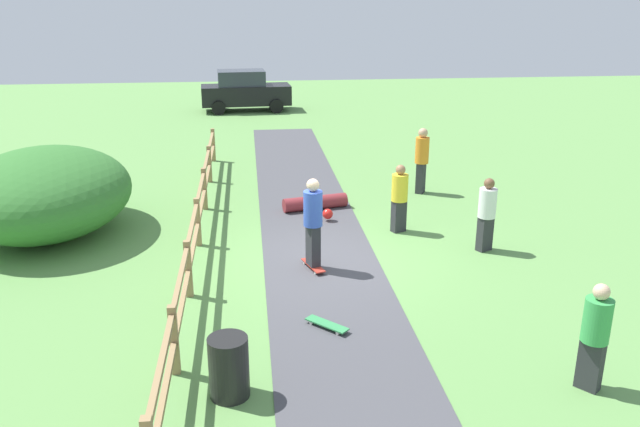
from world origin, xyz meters
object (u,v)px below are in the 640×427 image
at_px(skater_fallen, 316,203).
at_px(trash_bin, 229,367).
at_px(bush_large, 45,192).
at_px(skateboard_loose, 327,324).
at_px(parked_car_black, 245,91).
at_px(bystander_white, 487,211).
at_px(bystander_yellow, 400,195).
at_px(bystander_orange, 422,157).
at_px(skater_riding, 313,219).
at_px(bystander_green, 595,333).

bearing_deg(skater_fallen, trash_bin, -104.59).
distance_m(bush_large, trash_bin, 8.23).
xyz_separation_m(bush_large, skater_fallen, (6.38, 0.92, -0.80)).
xyz_separation_m(skateboard_loose, parked_car_black, (-1.29, 21.59, 0.87)).
height_order(trash_bin, bystander_white, bystander_white).
relative_size(trash_bin, bystander_yellow, 0.56).
bearing_deg(skater_fallen, bystander_orange, 22.15).
bearing_deg(skater_riding, bystander_green, -52.98).
bearing_deg(bystander_green, skateboard_loose, 148.85).
bearing_deg(parked_car_black, skater_fallen, -83.43).
bearing_deg(trash_bin, bystander_orange, 60.65).
bearing_deg(bystander_green, bush_large, 141.81).
bearing_deg(bystander_orange, bystander_green, -90.60).
height_order(trash_bin, bystander_yellow, bystander_yellow).
relative_size(skater_fallen, bystander_yellow, 1.06).
xyz_separation_m(bush_large, parked_car_black, (4.61, 16.32, -0.04)).
height_order(bystander_green, parked_car_black, parked_car_black).
relative_size(bush_large, trash_bin, 5.12).
relative_size(trash_bin, bystander_white, 0.55).
height_order(bystander_white, bystander_orange, bystander_orange).
distance_m(skater_riding, bystander_orange, 6.12).
height_order(trash_bin, skateboard_loose, trash_bin).
bearing_deg(skater_fallen, bystander_yellow, -44.39).
bearing_deg(bystander_green, bystander_yellow, 100.57).
height_order(bush_large, bystander_white, bush_large).
bearing_deg(bush_large, trash_bin, -58.23).
bearing_deg(bystander_orange, skateboard_loose, -115.64).
height_order(trash_bin, skater_fallen, trash_bin).
xyz_separation_m(skater_riding, bystander_white, (3.82, 0.62, -0.19)).
distance_m(bystander_yellow, bystander_green, 6.68).
relative_size(bush_large, parked_car_black, 1.07).
bearing_deg(bystander_white, bush_large, 167.40).
bearing_deg(skater_riding, parked_car_black, 93.94).
bearing_deg(trash_bin, parked_car_black, 89.30).
height_order(trash_bin, bystander_green, bystander_green).
height_order(bush_large, skater_fallen, bush_large).
relative_size(bystander_white, bystander_green, 1.01).
bearing_deg(bystander_white, trash_bin, -138.48).
relative_size(bush_large, skateboard_loose, 6.52).
distance_m(bush_large, skater_fallen, 6.49).
xyz_separation_m(skater_fallen, parked_car_black, (-1.77, 15.39, 0.76)).
xyz_separation_m(bystander_yellow, bystander_white, (1.59, -1.37, 0.01)).
height_order(bystander_yellow, bystander_green, bystander_green).
height_order(skater_fallen, bystander_green, bystander_green).
height_order(skater_riding, bystander_orange, skater_riding).
bearing_deg(skater_fallen, parked_car_black, 96.57).
bearing_deg(bystander_green, parked_car_black, 101.38).
bearing_deg(skater_riding, skateboard_loose, -90.59).
xyz_separation_m(bystander_white, bystander_green, (-0.37, -5.19, -0.01)).
distance_m(trash_bin, bystander_orange, 10.53).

